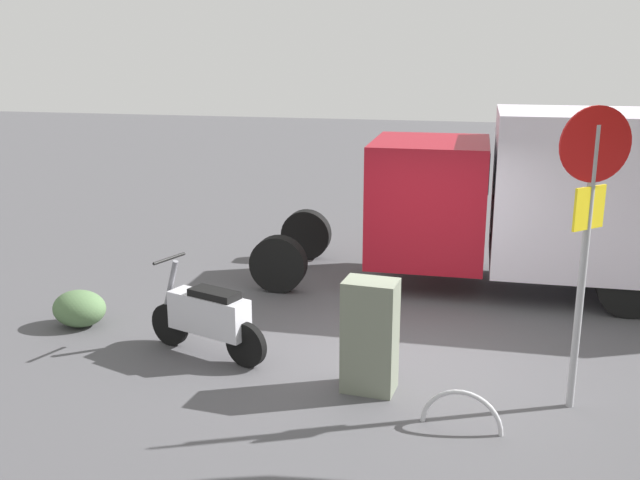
{
  "coord_description": "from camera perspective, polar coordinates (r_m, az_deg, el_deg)",
  "views": [
    {
      "loc": [
        -0.79,
        8.49,
        3.78
      ],
      "look_at": [
        1.17,
        -0.02,
        1.43
      ],
      "focal_mm": 40.55,
      "sensor_mm": 36.0,
      "label": 1
    }
  ],
  "objects": [
    {
      "name": "utility_cabinet",
      "position": [
        8.15,
        3.96,
        -7.57
      ],
      "size": [
        0.62,
        0.46,
        1.3
      ],
      "primitive_type": "cube",
      "rotation": [
        0.0,
        0.0,
        -0.09
      ],
      "color": "slate",
      "rests_on": "ground"
    },
    {
      "name": "box_truck_near",
      "position": [
        11.81,
        20.31,
        3.42
      ],
      "size": [
        8.45,
        2.27,
        2.84
      ],
      "rotation": [
        0.0,
        0.0,
        0.01
      ],
      "color": "black",
      "rests_on": "ground"
    },
    {
      "name": "bike_rack_hoop",
      "position": [
        7.77,
        11.07,
        -14.36
      ],
      "size": [
        0.85,
        0.17,
        0.85
      ],
      "primitive_type": "torus",
      "rotation": [
        1.57,
        0.0,
        -0.15
      ],
      "color": "#B7B7BC",
      "rests_on": "ground"
    },
    {
      "name": "stop_sign",
      "position": [
        7.77,
        20.44,
        2.01
      ],
      "size": [
        0.71,
        0.33,
        3.23
      ],
      "color": "#9E9EA3",
      "rests_on": "ground"
    },
    {
      "name": "ground_plane",
      "position": [
        9.33,
        7.11,
        -8.98
      ],
      "size": [
        60.0,
        60.0,
        0.0
      ],
      "primitive_type": "plane",
      "color": "#4B4A4E"
    },
    {
      "name": "motorcycle",
      "position": [
        9.15,
        -8.82,
        -6.01
      ],
      "size": [
        1.74,
        0.81,
        1.2
      ],
      "rotation": [
        0.0,
        0.0,
        -0.34
      ],
      "color": "black",
      "rests_on": "ground"
    },
    {
      "name": "shrub_near_sign",
      "position": [
        10.62,
        -18.46,
        -5.15
      ],
      "size": [
        0.75,
        0.61,
        0.51
      ],
      "primitive_type": "ellipsoid",
      "color": "#506F45",
      "rests_on": "ground"
    }
  ]
}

